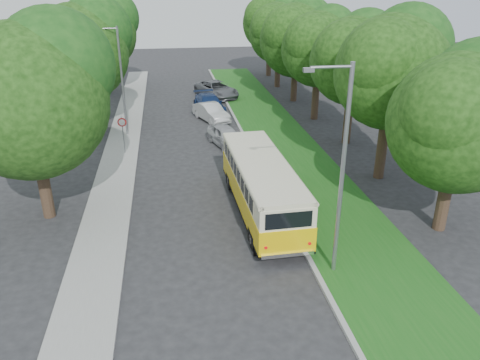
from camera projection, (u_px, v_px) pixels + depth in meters
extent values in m
plane|color=#242427|center=(215.00, 247.00, 19.73)|extent=(120.00, 120.00, 0.00)
cube|color=gray|center=(273.00, 191.00, 24.74)|extent=(0.20, 70.00, 0.15)
cube|color=#195516|center=(316.00, 188.00, 25.08)|extent=(4.50, 70.00, 0.13)
cube|color=gray|center=(110.00, 202.00, 23.54)|extent=(2.20, 70.00, 0.12)
cylinder|color=#332319|center=(445.00, 195.00, 20.51)|extent=(0.56, 0.56, 3.35)
sphere|color=black|center=(459.00, 123.00, 19.19)|extent=(5.85, 5.85, 5.85)
sphere|color=black|center=(478.00, 91.00, 19.40)|extent=(4.38, 4.38, 4.38)
sphere|color=black|center=(452.00, 111.00, 18.11)|extent=(4.09, 4.09, 4.09)
cylinder|color=#332319|center=(383.00, 142.00, 25.73)|extent=(0.56, 0.56, 4.26)
sphere|color=black|center=(392.00, 73.00, 24.21)|extent=(5.98, 5.98, 5.98)
sphere|color=black|center=(408.00, 47.00, 24.42)|extent=(4.49, 4.49, 4.49)
sphere|color=black|center=(383.00, 61.00, 23.11)|extent=(4.19, 4.19, 4.19)
cylinder|color=#332319|center=(348.00, 115.00, 31.26)|extent=(0.56, 0.56, 3.95)
sphere|color=black|center=(353.00, 61.00, 29.85)|extent=(5.61, 5.61, 5.61)
sphere|color=black|center=(366.00, 42.00, 30.05)|extent=(4.21, 4.21, 4.21)
sphere|color=black|center=(346.00, 52.00, 28.82)|extent=(3.92, 3.92, 3.92)
cylinder|color=#332319|center=(316.00, 95.00, 36.66)|extent=(0.56, 0.56, 3.86)
sphere|color=black|center=(319.00, 49.00, 35.26)|extent=(5.64, 5.64, 5.64)
sphere|color=black|center=(330.00, 33.00, 35.46)|extent=(4.23, 4.23, 4.23)
sphere|color=black|center=(311.00, 41.00, 34.22)|extent=(3.95, 3.95, 3.95)
cylinder|color=#332319|center=(294.00, 81.00, 42.13)|extent=(0.56, 0.56, 3.58)
sphere|color=black|center=(296.00, 41.00, 40.71)|extent=(6.36, 6.36, 6.36)
sphere|color=black|center=(307.00, 24.00, 40.93)|extent=(4.77, 4.77, 4.77)
sphere|color=black|center=(288.00, 32.00, 39.53)|extent=(4.45, 4.45, 4.45)
cylinder|color=#332319|center=(278.00, 69.00, 47.52)|extent=(0.56, 0.56, 3.68)
sphere|color=black|center=(279.00, 33.00, 46.13)|extent=(5.91, 5.91, 5.91)
sphere|color=black|center=(288.00, 20.00, 46.34)|extent=(4.43, 4.43, 4.43)
sphere|color=black|center=(272.00, 26.00, 45.04)|extent=(4.14, 4.14, 4.14)
cylinder|color=#332319|center=(269.00, 57.00, 52.93)|extent=(0.56, 0.56, 4.05)
sphere|color=black|center=(270.00, 23.00, 51.46)|extent=(5.97, 5.97, 5.97)
sphere|color=black|center=(278.00, 12.00, 51.67)|extent=(4.48, 4.48, 4.48)
sphere|color=black|center=(263.00, 17.00, 50.36)|extent=(4.18, 4.18, 4.18)
cylinder|color=#332319|center=(43.00, 181.00, 21.54)|extent=(0.56, 0.56, 3.68)
sphere|color=black|center=(29.00, 102.00, 20.05)|extent=(6.80, 6.80, 6.80)
sphere|color=black|center=(56.00, 66.00, 20.29)|extent=(5.10, 5.10, 5.10)
cylinder|color=#332319|center=(86.00, 105.00, 34.20)|extent=(0.56, 0.56, 3.68)
sphere|color=black|center=(79.00, 53.00, 32.72)|extent=(6.80, 6.80, 6.80)
sphere|color=black|center=(96.00, 31.00, 32.96)|extent=(5.10, 5.10, 5.10)
sphere|color=black|center=(60.00, 42.00, 31.46)|extent=(4.76, 4.76, 4.76)
cylinder|color=#332319|center=(104.00, 74.00, 45.06)|extent=(0.56, 0.56, 3.68)
sphere|color=black|center=(99.00, 34.00, 43.58)|extent=(6.80, 6.80, 6.80)
sphere|color=black|center=(112.00, 18.00, 43.82)|extent=(5.10, 5.10, 5.10)
sphere|color=black|center=(86.00, 25.00, 42.32)|extent=(4.76, 4.76, 4.76)
cylinder|color=gray|center=(342.00, 177.00, 16.47)|extent=(0.16, 0.16, 8.00)
cylinder|color=gray|center=(332.00, 67.00, 14.83)|extent=(1.40, 0.10, 0.10)
cube|color=gray|center=(309.00, 70.00, 14.75)|extent=(0.35, 0.16, 0.14)
cylinder|color=gray|center=(122.00, 83.00, 32.04)|extent=(0.16, 0.16, 7.50)
cylinder|color=gray|center=(106.00, 28.00, 30.50)|extent=(1.40, 0.10, 0.10)
cube|color=gray|center=(94.00, 30.00, 30.42)|extent=(0.35, 0.16, 0.14)
cylinder|color=gray|center=(123.00, 136.00, 29.44)|extent=(0.06, 0.06, 2.50)
cone|color=red|center=(122.00, 122.00, 29.04)|extent=(0.56, 0.02, 0.56)
cone|color=white|center=(122.00, 122.00, 29.03)|extent=(0.40, 0.02, 0.40)
imported|color=#ABABB0|center=(226.00, 136.00, 31.27)|extent=(2.61, 4.20, 1.33)
imported|color=silver|center=(211.00, 112.00, 36.70)|extent=(2.79, 4.32, 1.34)
imported|color=navy|center=(209.00, 104.00, 38.97)|extent=(2.61, 5.15, 1.43)
imported|color=slate|center=(217.00, 89.00, 43.76)|extent=(4.26, 5.92, 1.50)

